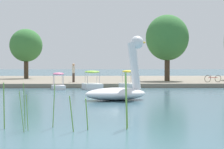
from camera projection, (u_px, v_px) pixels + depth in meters
name	position (u px, v px, depth m)	size (l,w,h in m)	color
ground_plane	(96.00, 140.00, 8.28)	(655.34, 655.34, 0.00)	#385966
shore_bank_far	(102.00, 80.00, 42.54)	(115.37, 27.15, 0.35)	slate
swan_boat	(119.00, 87.00, 18.26)	(3.61, 2.65, 3.36)	white
pedal_boat_yellow	(128.00, 84.00, 27.27)	(1.37, 2.28, 1.49)	white
pedal_boat_lime	(92.00, 84.00, 27.20)	(1.74, 2.48, 1.45)	white
pedal_boat_pink	(58.00, 84.00, 27.21)	(1.32, 1.93, 1.30)	white
tree_broadleaf_right	(26.00, 46.00, 42.70)	(5.18, 5.18, 6.01)	#423323
tree_broadleaf_behind_dock	(167.00, 38.00, 34.86)	(5.79, 5.69, 6.55)	#423323
person_on_path	(74.00, 72.00, 32.01)	(0.26, 0.24, 1.71)	#47382D
bicycle_parked	(213.00, 79.00, 31.94)	(1.65, 0.41, 0.65)	black
reed_clump_foreground	(65.00, 106.00, 9.57)	(3.77, 0.92, 1.57)	#669942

